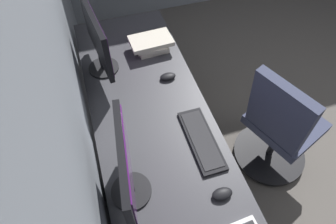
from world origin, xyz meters
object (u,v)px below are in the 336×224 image
at_px(book_stack_near, 151,44).
at_px(monitor_secondary, 97,39).
at_px(office_chair, 278,129).
at_px(mouse_spare, 168,77).
at_px(keyboard_spare, 202,140).
at_px(drawer_pedestal, 169,207).
at_px(mouse_main, 222,194).
at_px(monitor_primary, 126,169).

bearing_deg(book_stack_near, monitor_secondary, 104.39).
distance_m(book_stack_near, office_chair, 1.06).
bearing_deg(office_chair, mouse_spare, 56.89).
distance_m(keyboard_spare, office_chair, 0.69).
bearing_deg(office_chair, drawer_pedestal, 106.27).
xyz_separation_m(monitor_secondary, keyboard_spare, (-0.73, -0.42, -0.24)).
height_order(drawer_pedestal, mouse_spare, mouse_spare).
bearing_deg(mouse_spare, mouse_main, -178.91).
distance_m(monitor_primary, keyboard_spare, 0.52).
relative_size(monitor_secondary, book_stack_near, 1.74).
bearing_deg(keyboard_spare, monitor_secondary, 29.70).
relative_size(drawer_pedestal, monitor_primary, 1.44).
height_order(drawer_pedestal, office_chair, office_chair).
bearing_deg(mouse_main, keyboard_spare, -3.44).
xyz_separation_m(keyboard_spare, mouse_main, (-0.32, 0.02, 0.01)).
bearing_deg(drawer_pedestal, keyboard_spare, -54.69).
height_order(monitor_primary, monitor_secondary, monitor_secondary).
relative_size(keyboard_spare, mouse_main, 4.04).
height_order(keyboard_spare, mouse_spare, mouse_spare).
bearing_deg(monitor_primary, book_stack_near, -20.67).
relative_size(drawer_pedestal, keyboard_spare, 1.65).
relative_size(monitor_primary, monitor_secondary, 0.93).
distance_m(mouse_main, office_chair, 0.81).
distance_m(monitor_secondary, mouse_main, 1.15).
xyz_separation_m(drawer_pedestal, mouse_main, (-0.15, -0.22, 0.40)).
bearing_deg(keyboard_spare, drawer_pedestal, 125.31).
relative_size(keyboard_spare, book_stack_near, 1.41).
relative_size(monitor_primary, office_chair, 0.50).
relative_size(book_stack_near, office_chair, 0.31).
bearing_deg(keyboard_spare, office_chair, -82.64).
xyz_separation_m(monitor_primary, book_stack_near, (0.99, -0.37, -0.19)).
distance_m(drawer_pedestal, keyboard_spare, 0.49).
bearing_deg(monitor_primary, keyboard_spare, -68.64).
height_order(monitor_secondary, book_stack_near, monitor_secondary).
distance_m(keyboard_spare, mouse_spare, 0.51).
relative_size(monitor_primary, mouse_main, 4.63).
xyz_separation_m(monitor_primary, office_chair, (0.25, -1.06, -0.52)).
xyz_separation_m(mouse_spare, office_chair, (-0.43, -0.66, -0.29)).
xyz_separation_m(monitor_secondary, mouse_main, (-1.05, -0.40, -0.23)).
height_order(drawer_pedestal, monitor_secondary, monitor_secondary).
relative_size(monitor_primary, book_stack_near, 1.61).
bearing_deg(keyboard_spare, mouse_main, 176.56).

